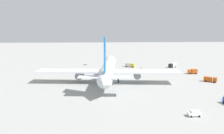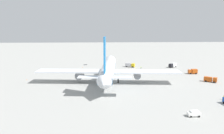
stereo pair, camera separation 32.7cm
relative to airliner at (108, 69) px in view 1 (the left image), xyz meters
The scene contains 14 objects.
ground_plane 7.15m from the airliner, 10.05° to the right, with size 600.00×600.00×0.00m, color #9E9E99.
airliner is the anchor object (origin of this frame).
service_truck_0 54.31m from the airliner, 92.46° to the right, with size 5.52×6.44×2.67m.
service_truck_1 56.73m from the airliner, 70.94° to the right, with size 2.82×5.43×2.96m.
service_truck_2 63.89m from the airliner, 49.41° to the right, with size 5.68×6.78×2.97m.
service_truck_3 47.46m from the airliner, 21.81° to the right, with size 4.73×7.18×2.88m.
service_van 53.68m from the airliner, 150.48° to the right, with size 2.12×4.15×1.97m.
baggage_cart_0 57.49m from the airliner, 15.51° to the left, with size 2.59×2.68×0.40m.
ground_worker_0 44.40m from the airliner, 33.54° to the right, with size 0.53×0.53×1.64m.
ground_worker_1 54.92m from the airliner, 124.17° to the right, with size 0.51×0.51×1.77m.
ground_worker_2 48.56m from the airliner, 61.90° to the right, with size 0.51×0.51×1.69m.
traffic_cone_0 46.70m from the airliner, 20.91° to the left, with size 0.36×0.36×0.55m, color orange.
traffic_cone_1 44.77m from the airliner, 62.30° to the right, with size 0.36×0.36×0.55m, color orange.
traffic_cone_2 45.37m from the airliner, 80.43° to the left, with size 0.36×0.36×0.55m, color orange.
Camera 1 is at (-114.38, 4.79, 28.86)m, focal length 35.58 mm.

